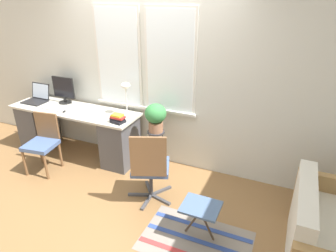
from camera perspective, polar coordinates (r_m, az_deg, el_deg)
The scene contains 16 objects.
ground_plane at distance 4.26m, azimuth -7.49°, elevation -9.82°, with size 14.00×14.00×0.00m, color olive.
wall_back_with_window at distance 4.23m, azimuth -3.84°, elevation 10.38°, with size 9.00×0.12×2.70m.
desk at distance 4.85m, azimuth -17.02°, elevation -0.74°, with size 2.05×0.60×0.75m.
laptop at distance 5.23m, azimuth -23.72°, elevation 4.93°, with size 0.35×0.32×0.27m.
monitor at distance 4.96m, azimuth -19.25°, elevation 6.52°, with size 0.39×0.20×0.41m.
keyboard at distance 4.81m, azimuth -21.09°, elevation 3.10°, with size 0.36×0.12×0.02m.
mouse at distance 4.63m, azimuth -19.18°, elevation 2.64°, with size 0.03×0.06×0.03m.
desk_lamp at distance 4.21m, azimuth -8.06°, elevation 6.83°, with size 0.13×0.13×0.48m.
book_stack at distance 4.08m, azimuth -9.56°, elevation 1.38°, with size 0.21×0.17×0.12m.
desk_chair_wooden at distance 4.56m, azimuth -22.76°, elevation -2.69°, with size 0.45×0.46×0.82m.
office_chair_swivel at distance 3.57m, azimuth -3.46°, elevation -7.71°, with size 0.58×0.58×0.96m.
couch_loveseat at distance 3.32m, azimuth 28.27°, elevation -18.56°, with size 0.75×1.22×0.79m.
plant_stand at distance 4.15m, azimuth -2.30°, elevation -2.03°, with size 0.24×0.24×0.61m.
potted_plant at distance 4.02m, azimuth -2.38°, elevation 1.91°, with size 0.29×0.29×0.40m.
floor_rug_striped at distance 3.37m, azimuth 5.32°, elevation -20.89°, with size 1.13×0.73×0.01m.
folding_stool at distance 3.19m, azimuth 6.25°, elevation -15.43°, with size 0.39×0.33×0.40m.
Camera 1 is at (1.89, -2.96, 2.41)m, focal length 32.00 mm.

